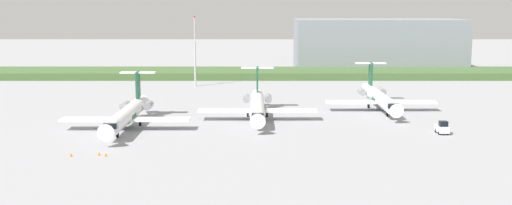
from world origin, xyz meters
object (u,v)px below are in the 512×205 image
safety_cone_front_marker (71,155)px  safety_cone_rear_marker (106,154)px  baggage_tug (442,128)px  regional_jet_nearest (127,114)px  regional_jet_second (257,106)px  antenna_mast (195,57)px  safety_cone_mid_marker (99,154)px  regional_jet_third (379,98)px

safety_cone_front_marker → safety_cone_rear_marker: 5.06m
baggage_tug → safety_cone_front_marker: (-58.97, -15.58, -0.73)m
regional_jet_nearest → regional_jet_second: size_ratio=1.00×
regional_jet_nearest → safety_cone_front_marker: size_ratio=56.36×
antenna_mast → regional_jet_second: bearing=-70.3°
baggage_tug → safety_cone_rear_marker: size_ratio=5.82×
regional_jet_second → baggage_tug: bearing=-23.8°
antenna_mast → safety_cone_mid_marker: size_ratio=34.62×
baggage_tug → regional_jet_second: bearing=156.2°
regional_jet_second → safety_cone_rear_marker: (-22.24, -29.49, -2.26)m
regional_jet_third → baggage_tug: (5.92, -24.07, -1.53)m
baggage_tug → safety_cone_rear_marker: baggage_tug is taller
safety_cone_front_marker → safety_cone_mid_marker: 3.97m
regional_jet_third → safety_cone_rear_marker: size_ratio=56.36×
baggage_tug → safety_cone_mid_marker: size_ratio=5.82×
antenna_mast → regional_jet_nearest: bearing=-96.8°
regional_jet_second → antenna_mast: size_ratio=1.63×
regional_jet_third → safety_cone_front_marker: regional_jet_third is taller
safety_cone_rear_marker → safety_cone_mid_marker: bearing=155.9°
regional_jet_nearest → regional_jet_third: same height
regional_jet_third → safety_cone_front_marker: bearing=-143.2°
regional_jet_third → safety_cone_rear_marker: 62.24m
regional_jet_third → baggage_tug: bearing=-76.2°
safety_cone_mid_marker → safety_cone_rear_marker: bearing=-24.1°
baggage_tug → safety_cone_mid_marker: bearing=-164.8°
safety_cone_rear_marker → antenna_mast: bearing=85.9°
regional_jet_second → safety_cone_rear_marker: size_ratio=56.36×
regional_jet_second → regional_jet_third: (25.75, 10.07, 0.00)m
safety_cone_mid_marker → baggage_tug: bearing=15.2°
antenna_mast → baggage_tug: (48.41, -60.64, -6.97)m
regional_jet_second → baggage_tug: size_ratio=9.69×
regional_jet_third → regional_jet_second: bearing=-158.6°
regional_jet_nearest → safety_cone_front_marker: bearing=-100.8°
regional_jet_second → safety_cone_front_marker: 40.31m
regional_jet_second → baggage_tug: 34.65m
regional_jet_nearest → safety_cone_rear_marker: 20.66m
safety_cone_rear_marker → safety_cone_front_marker: bearing=-179.1°
regional_jet_second → regional_jet_third: same height
regional_jet_second → safety_cone_mid_marker: 37.31m
regional_jet_nearest → safety_cone_rear_marker: size_ratio=56.36×
baggage_tug → safety_cone_rear_marker: (-53.91, -15.50, -0.73)m
baggage_tug → regional_jet_third: bearing=103.8°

